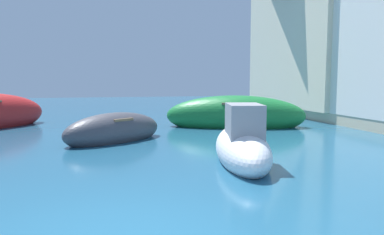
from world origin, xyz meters
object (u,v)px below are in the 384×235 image
(moored_boat_3, at_px, (242,146))
(moored_boat_4, at_px, (114,131))
(moored_boat_2, at_px, (235,116))
(waterfront_building_annex, at_px, (331,32))

(moored_boat_3, distance_m, moored_boat_4, 5.06)
(moored_boat_2, xyz_separation_m, waterfront_building_annex, (7.71, 4.72, 4.43))
(moored_boat_3, bearing_deg, waterfront_building_annex, -29.56)
(moored_boat_4, bearing_deg, moored_boat_3, -89.16)
(moored_boat_2, distance_m, moored_boat_3, 7.03)
(moored_boat_2, relative_size, waterfront_building_annex, 0.65)
(moored_boat_2, bearing_deg, waterfront_building_annex, 48.81)
(moored_boat_2, relative_size, moored_boat_4, 1.65)
(moored_boat_2, distance_m, moored_boat_4, 5.90)
(moored_boat_4, xyz_separation_m, waterfront_building_annex, (12.99, 7.36, 4.58))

